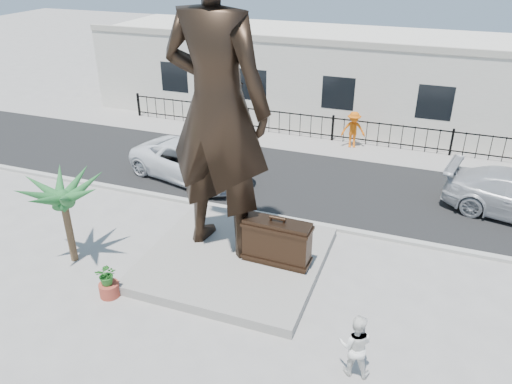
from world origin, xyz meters
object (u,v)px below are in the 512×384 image
statue (217,107)px  tourist (355,345)px  car_white (192,161)px  suitcase (277,242)px

statue → tourist: (4.84, -3.52, -3.96)m
tourist → car_white: size_ratio=0.30×
suitcase → tourist: 4.29m
suitcase → tourist: suitcase is taller
tourist → car_white: 11.51m
statue → car_white: statue is taller
suitcase → car_white: (-5.29, 4.93, -0.24)m
statue → suitcase: bearing=177.2°
statue → car_white: (-3.35, 4.58, -4.00)m
suitcase → statue: bearing=171.4°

